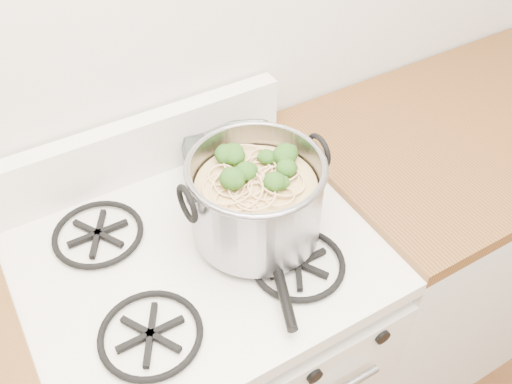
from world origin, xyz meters
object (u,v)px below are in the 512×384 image
object	(u,v)px
gas_range	(209,360)
stock_pot	(256,199)
spatula	(268,231)
glass_bowl	(239,169)

from	to	relation	value
gas_range	stock_pot	world-z (taller)	stock_pot
spatula	stock_pot	bearing A→B (deg)	135.03
gas_range	spatula	xyz separation A→B (m)	(0.15, -0.05, 0.50)
stock_pot	glass_bowl	world-z (taller)	stock_pot
spatula	glass_bowl	xyz separation A→B (m)	(0.04, 0.21, 0.00)
glass_bowl	gas_range	bearing A→B (deg)	-141.03
gas_range	glass_bowl	bearing A→B (deg)	38.97
spatula	glass_bowl	size ratio (longest dim) A/B	2.98
gas_range	glass_bowl	xyz separation A→B (m)	(0.20, 0.16, 0.50)
gas_range	glass_bowl	distance (m)	0.56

